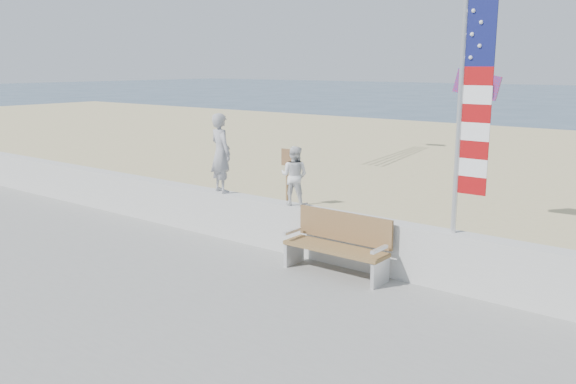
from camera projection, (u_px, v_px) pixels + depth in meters
name	position (u px, v px, depth m)	size (l,w,h in m)	color
ground	(210.00, 290.00, 9.89)	(220.00, 220.00, 0.00)	#2F465E
sand	(442.00, 195.00, 16.82)	(90.00, 40.00, 0.08)	#C6B784
seawall	(286.00, 227.00, 11.30)	(30.00, 0.35, 0.90)	silver
adult	(221.00, 153.00, 12.04)	(0.57, 0.38, 1.57)	#99999F
child	(294.00, 176.00, 10.99)	(0.52, 0.41, 1.08)	white
bench	(338.00, 243.00, 10.06)	(1.80, 0.57, 1.00)	olive
flag	(469.00, 106.00, 8.80)	(0.50, 0.08, 3.50)	silver
parafoil_kite	(478.00, 85.00, 12.87)	(1.02, 0.49, 0.68)	red
sign	(287.00, 173.00, 15.18)	(0.32, 0.07, 1.46)	olive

